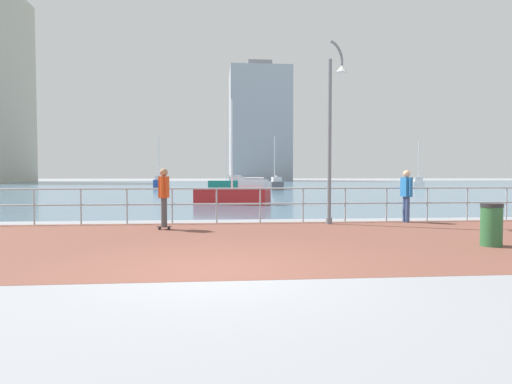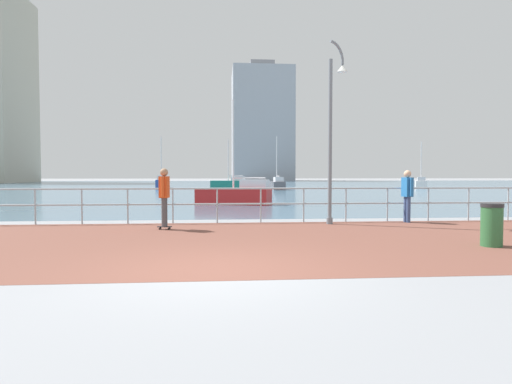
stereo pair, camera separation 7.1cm
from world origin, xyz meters
name	(u,v)px [view 2 (the right image)]	position (x,y,z in m)	size (l,w,h in m)	color
ground	(220,189)	(0.00, 40.00, 0.00)	(220.00, 220.00, 0.00)	gray
brick_paving	(216,241)	(0.00, 3.10, 0.00)	(28.00, 7.57, 0.01)	brown
harbor_water	(220,186)	(0.00, 51.88, 0.00)	(180.00, 88.00, 0.00)	slate
waterfront_railing	(217,199)	(0.00, 6.88, 0.78)	(25.25, 0.06, 1.13)	#9EADB7
lamppost	(334,123)	(3.64, 6.37, 3.15)	(0.73, 0.57, 5.70)	slate
skateboarder	(164,193)	(-1.47, 5.34, 1.04)	(0.41, 0.56, 1.72)	black
bystander	(407,192)	(6.12, 6.53, 0.99)	(0.28, 0.56, 1.69)	#384C7A
trash_bin	(492,225)	(5.94, 1.88, 0.47)	(0.46, 0.46, 0.93)	#2D6638
sailboat_ivory	(421,183)	(22.84, 40.51, 0.51)	(2.57, 3.93, 5.30)	white
sailboat_gray	(161,183)	(-6.81, 44.40, 0.57)	(1.85, 4.39, 5.97)	#284799
sailboat_teal	(236,194)	(0.90, 15.38, 0.51)	(4.01, 2.46, 5.39)	#B21E1E
sailboat_navy	(229,183)	(1.11, 41.73, 0.52)	(4.08, 2.57, 5.49)	#197266
sailboat_white	(277,185)	(5.77, 36.31, 0.51)	(1.31, 3.87, 5.39)	#595960
tower_steel	(262,125)	(10.02, 97.27, 13.32)	(14.09, 14.42, 28.29)	#A3A8B2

